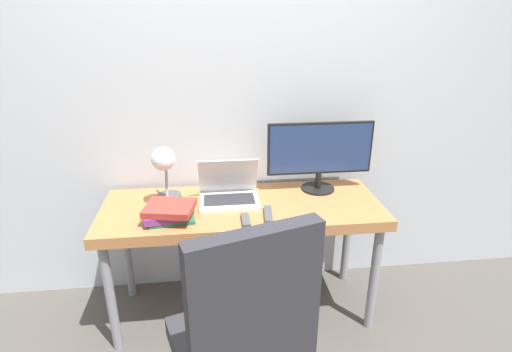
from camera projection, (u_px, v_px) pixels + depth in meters
ground_plane at (248, 343)px, 2.23m from camera, size 12.00×12.00×0.00m
wall_back at (236, 89)px, 2.33m from camera, size 8.00×0.05×2.60m
desk at (243, 216)px, 2.25m from camera, size 1.55×0.58×0.72m
laptop at (229, 192)px, 2.25m from camera, size 0.33×0.25×0.25m
monitor at (320, 152)px, 2.33m from camera, size 0.62×0.20×0.41m
desk_lamp at (164, 164)px, 2.13m from camera, size 0.14×0.26×0.34m
office_chair at (245, 333)px, 1.51m from camera, size 0.65×0.63×1.09m
book_stack at (169, 212)px, 2.03m from camera, size 0.28×0.24×0.09m
tv_remote at (245, 220)px, 2.03m from camera, size 0.04×0.13×0.02m
media_remote at (268, 214)px, 2.09m from camera, size 0.06×0.18×0.02m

